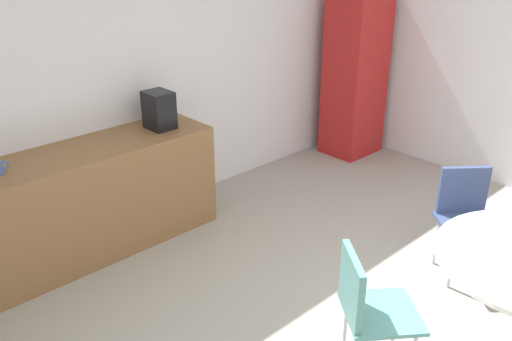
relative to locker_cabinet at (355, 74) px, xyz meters
name	(u,v)px	position (x,y,z in m)	size (l,w,h in m)	color
wall_back	(137,74)	(-2.55, 0.45, 0.37)	(6.00, 0.10, 2.60)	silver
counter_block	(87,202)	(-3.33, 0.10, -0.48)	(2.17, 0.60, 0.90)	brown
locker_cabinet	(355,74)	(0.00, 0.00, 0.00)	(0.60, 0.50, 1.87)	#B21E1E
chair_teal	(366,302)	(-2.81, -2.26, -0.41)	(0.59, 0.59, 0.83)	silver
chair_navy	(465,209)	(-1.35, -2.10, -0.41)	(0.59, 0.59, 0.83)	silver
mug_white	(163,119)	(-2.51, 0.16, 0.01)	(0.13, 0.08, 0.09)	#3F66BF
coffee_maker	(159,110)	(-2.58, 0.10, 0.13)	(0.20, 0.24, 0.32)	black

